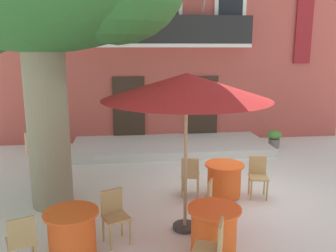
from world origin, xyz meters
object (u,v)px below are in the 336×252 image
(cafe_chair_near_tree_0, at_px, (22,240))
(ground_planter_right, at_px, (274,138))
(cafe_chair_middle_1, at_px, (215,202))
(cafe_umbrella, at_px, (186,87))
(cafe_chair_front_0, at_px, (258,174))
(cafe_chair_front_1, at_px, (190,174))
(ground_planter_left, at_px, (61,141))
(cafe_chair_middle_0, at_px, (213,246))
(pedestrian_mid_plaza, at_px, (38,151))
(cafe_table_near_tree, at_px, (72,233))
(cafe_table_front, at_px, (224,180))
(cafe_table_middle, at_px, (214,229))
(cafe_chair_near_tree_1, at_px, (114,213))

(cafe_chair_near_tree_0, relative_size, ground_planter_right, 1.55)
(cafe_chair_middle_1, bearing_deg, cafe_umbrella, 173.18)
(cafe_chair_front_0, bearing_deg, cafe_chair_front_1, 173.33)
(cafe_umbrella, bearing_deg, ground_planter_right, 52.96)
(cafe_chair_middle_1, xyz_separation_m, ground_planter_left, (-3.64, 5.46, -0.15))
(cafe_chair_middle_1, height_order, cafe_umbrella, cafe_umbrella)
(cafe_chair_middle_0, distance_m, cafe_chair_front_0, 3.29)
(cafe_chair_middle_0, relative_size, pedestrian_mid_plaza, 0.56)
(cafe_table_near_tree, bearing_deg, cafe_table_front, 33.81)
(pedestrian_mid_plaza, bearing_deg, ground_planter_left, 90.22)
(cafe_chair_front_1, height_order, ground_planter_left, cafe_chair_front_1)
(cafe_chair_front_1, relative_size, cafe_umbrella, 0.31)
(cafe_chair_front_0, bearing_deg, ground_planter_left, 140.37)
(ground_planter_right, distance_m, pedestrian_mid_plaza, 7.51)
(cafe_table_near_tree, xyz_separation_m, cafe_chair_near_tree_0, (-0.66, -0.36, 0.14))
(cafe_table_near_tree, bearing_deg, cafe_chair_front_0, 27.33)
(cafe_chair_middle_1, xyz_separation_m, cafe_chair_front_0, (1.31, 1.36, 0.00))
(cafe_table_middle, height_order, pedestrian_mid_plaza, pedestrian_mid_plaza)
(cafe_table_near_tree, xyz_separation_m, pedestrian_mid_plaza, (-1.17, 3.01, 0.52))
(cafe_table_front, xyz_separation_m, cafe_umbrella, (-1.11, -1.37, 2.22))
(cafe_table_middle, height_order, cafe_table_front, same)
(cafe_chair_middle_0, bearing_deg, cafe_chair_front_0, 58.60)
(cafe_table_near_tree, xyz_separation_m, cafe_chair_near_tree_1, (0.65, 0.38, 0.14))
(cafe_table_near_tree, relative_size, cafe_chair_front_1, 0.95)
(cafe_chair_middle_1, bearing_deg, cafe_chair_front_0, 45.94)
(cafe_table_front, bearing_deg, cafe_chair_middle_0, -108.50)
(cafe_chair_middle_0, relative_size, cafe_chair_front_1, 1.00)
(cafe_table_front, height_order, cafe_umbrella, cafe_umbrella)
(cafe_chair_middle_1, relative_size, cafe_table_front, 1.05)
(cafe_table_middle, bearing_deg, cafe_chair_near_tree_1, 162.46)
(cafe_chair_front_0, bearing_deg, cafe_table_middle, -126.07)
(cafe_chair_near_tree_0, bearing_deg, ground_planter_right, 43.61)
(cafe_chair_near_tree_1, xyz_separation_m, cafe_chair_front_1, (1.62, 1.75, 0.00))
(cafe_chair_near_tree_0, bearing_deg, cafe_chair_near_tree_1, 29.08)
(cafe_chair_middle_0, distance_m, cafe_chair_front_1, 2.99)
(cafe_table_middle, distance_m, ground_planter_left, 7.08)
(cafe_chair_front_0, bearing_deg, ground_planter_right, 62.34)
(cafe_chair_near_tree_0, bearing_deg, cafe_chair_middle_1, 16.93)
(ground_planter_left, height_order, ground_planter_right, ground_planter_left)
(cafe_chair_middle_0, distance_m, cafe_chair_middle_1, 1.51)
(cafe_table_middle, distance_m, ground_planter_right, 6.89)
(cafe_umbrella, bearing_deg, cafe_table_near_tree, -161.03)
(cafe_chair_middle_1, distance_m, cafe_chair_front_1, 1.54)
(cafe_chair_middle_1, height_order, cafe_chair_front_0, same)
(cafe_table_near_tree, relative_size, cafe_umbrella, 0.30)
(cafe_chair_near_tree_0, xyz_separation_m, cafe_chair_middle_0, (2.72, -0.50, 0.00))
(cafe_chair_middle_0, xyz_separation_m, cafe_umbrella, (-0.14, 1.52, 2.08))
(cafe_chair_near_tree_0, height_order, cafe_table_front, cafe_chair_near_tree_0)
(cafe_chair_near_tree_0, height_order, cafe_umbrella, cafe_umbrella)
(cafe_chair_front_0, relative_size, pedestrian_mid_plaza, 0.56)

